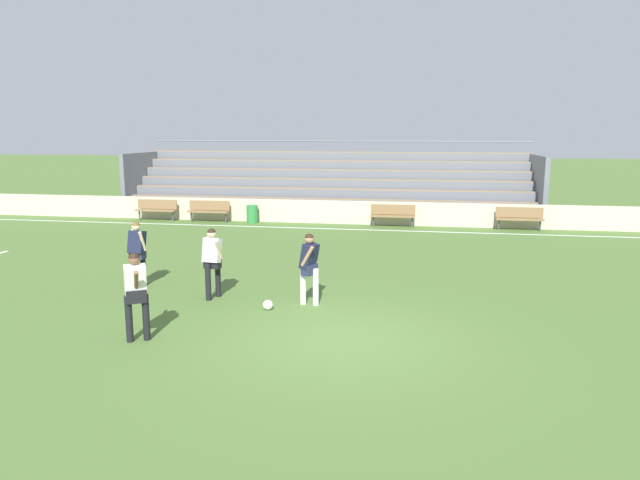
{
  "coord_description": "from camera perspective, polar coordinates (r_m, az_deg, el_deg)",
  "views": [
    {
      "loc": [
        1.34,
        -10.1,
        3.81
      ],
      "look_at": [
        -1.03,
        3.49,
        1.22
      ],
      "focal_mm": 32.38,
      "sensor_mm": 36.0,
      "label": 1
    }
  ],
  "objects": [
    {
      "name": "ground_plane",
      "position": [
        10.88,
        2.23,
        -9.89
      ],
      "size": [
        160.0,
        160.0,
        0.0
      ],
      "primitive_type": "plane",
      "color": "#4C6B30"
    },
    {
      "name": "field_line_sideline",
      "position": [
        22.85,
        6.4,
        0.96
      ],
      "size": [
        44.0,
        0.12,
        0.01
      ],
      "primitive_type": "cube",
      "color": "white",
      "rests_on": "ground"
    },
    {
      "name": "sideline_wall",
      "position": [
        24.15,
        6.63,
        2.64
      ],
      "size": [
        48.0,
        0.16,
        0.97
      ],
      "primitive_type": "cube",
      "color": "beige",
      "rests_on": "ground"
    },
    {
      "name": "bleacher_stand",
      "position": [
        27.43,
        0.81,
        5.77
      ],
      "size": [
        19.09,
        4.15,
        3.39
      ],
      "color": "#897051",
      "rests_on": "ground"
    },
    {
      "name": "bench_far_right",
      "position": [
        23.67,
        7.21,
        2.6
      ],
      "size": [
        1.8,
        0.4,
        0.9
      ],
      "color": "olive",
      "rests_on": "ground"
    },
    {
      "name": "bench_near_bin",
      "position": [
        25.28,
        -10.93,
        3.0
      ],
      "size": [
        1.8,
        0.4,
        0.9
      ],
      "color": "olive",
      "rests_on": "ground"
    },
    {
      "name": "bench_centre_sideline",
      "position": [
        26.23,
        -15.86,
        3.06
      ],
      "size": [
        1.8,
        0.4,
        0.9
      ],
      "color": "olive",
      "rests_on": "ground"
    },
    {
      "name": "bench_near_wall_gap",
      "position": [
        23.96,
        19.12,
        2.2
      ],
      "size": [
        1.8,
        0.4,
        0.9
      ],
      "color": "olive",
      "rests_on": "ground"
    },
    {
      "name": "trash_bin",
      "position": [
        24.73,
        -6.71,
        2.56
      ],
      "size": [
        0.48,
        0.48,
        0.75
      ],
      "primitive_type": "cylinder",
      "color": "#2D7F3D",
      "rests_on": "ground"
    },
    {
      "name": "player_dark_wide_left",
      "position": [
        12.79,
        -1.06,
        -2.28
      ],
      "size": [
        0.46,
        0.61,
        1.62
      ],
      "color": "white",
      "rests_on": "ground"
    },
    {
      "name": "player_white_deep_cover",
      "position": [
        13.49,
        -10.6,
        -1.68
      ],
      "size": [
        0.49,
        0.53,
        1.65
      ],
      "color": "black",
      "rests_on": "ground"
    },
    {
      "name": "player_dark_trailing_run",
      "position": [
        14.93,
        -17.62,
        -0.81
      ],
      "size": [
        0.47,
        0.41,
        1.65
      ],
      "color": "black",
      "rests_on": "ground"
    },
    {
      "name": "player_white_on_ball",
      "position": [
        11.08,
        -17.75,
        -4.63
      ],
      "size": [
        0.5,
        0.73,
        1.67
      ],
      "color": "black",
      "rests_on": "ground"
    },
    {
      "name": "soccer_ball",
      "position": [
        12.66,
        -5.18,
        -6.42
      ],
      "size": [
        0.22,
        0.22,
        0.22
      ],
      "primitive_type": "sphere",
      "color": "white",
      "rests_on": "ground"
    }
  ]
}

